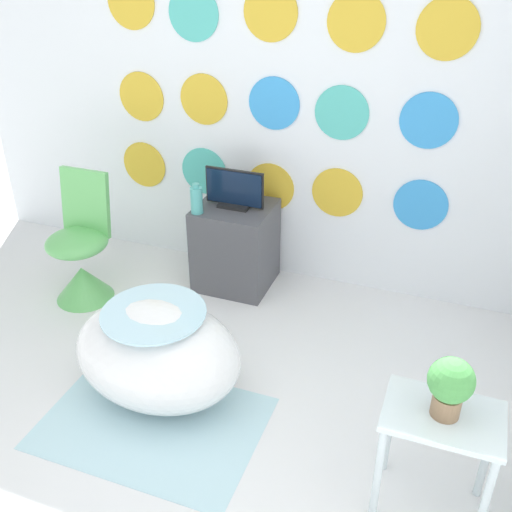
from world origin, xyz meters
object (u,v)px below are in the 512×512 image
Objects in this scene: tv at (234,191)px; vase at (197,200)px; potted_plant_left at (450,385)px; chair at (81,261)px; bathtub at (158,354)px.

vase is at bearing -138.13° from tv.
chair is at bearing 159.45° from potted_plant_left.
chair reaches higher than bathtub.
chair is 2.15× the size of tv.
potted_plant_left is at bearing -36.51° from vase.
chair is 1.04m from tv.
tv reaches higher than bathtub.
chair is (-0.88, 0.64, -0.01)m from bathtub.
chair is 0.82m from vase.
vase is at bearing 26.49° from chair.
vase is 1.94m from potted_plant_left.
bathtub is at bearing -76.60° from vase.
potted_plant_left is at bearing -20.55° from chair.
tv is 1.98× the size of vase.
bathtub is at bearing -87.45° from tv.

